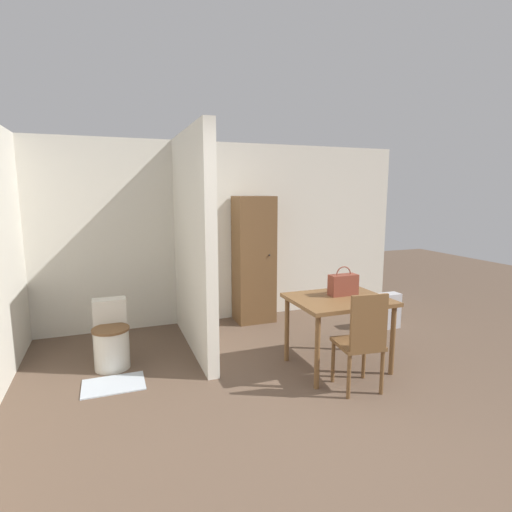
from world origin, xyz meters
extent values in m
plane|color=brown|center=(0.00, 0.00, 0.00)|extent=(16.00, 16.00, 0.00)
cube|color=beige|center=(0.00, 3.39, 1.25)|extent=(5.77, 0.12, 2.50)
cube|color=beige|center=(-0.52, 2.42, 1.25)|extent=(0.12, 1.82, 2.50)
cube|color=brown|center=(0.76, 1.34, 0.73)|extent=(0.97, 0.79, 0.04)
cylinder|color=brown|center=(0.34, 1.00, 0.36)|extent=(0.05, 0.05, 0.71)
cylinder|color=brown|center=(1.19, 1.00, 0.36)|extent=(0.05, 0.05, 0.71)
cylinder|color=brown|center=(0.34, 1.67, 0.36)|extent=(0.05, 0.05, 0.71)
cylinder|color=brown|center=(1.19, 1.67, 0.36)|extent=(0.05, 0.05, 0.71)
cube|color=brown|center=(0.69, 0.88, 0.43)|extent=(0.43, 0.43, 0.04)
cube|color=brown|center=(0.67, 0.71, 0.70)|extent=(0.35, 0.07, 0.50)
cylinder|color=brown|center=(0.55, 1.07, 0.21)|extent=(0.04, 0.04, 0.42)
cylinder|color=brown|center=(0.87, 1.03, 0.21)|extent=(0.04, 0.04, 0.42)
cylinder|color=brown|center=(0.51, 0.74, 0.21)|extent=(0.04, 0.04, 0.42)
cylinder|color=brown|center=(0.84, 0.70, 0.21)|extent=(0.04, 0.04, 0.42)
cylinder|color=silver|center=(-1.46, 2.14, 0.21)|extent=(0.36, 0.36, 0.41)
cylinder|color=brown|center=(-1.46, 2.14, 0.42)|extent=(0.38, 0.38, 0.02)
cube|color=silver|center=(-1.46, 2.39, 0.55)|extent=(0.34, 0.18, 0.27)
cube|color=brown|center=(0.86, 1.42, 0.86)|extent=(0.30, 0.13, 0.22)
torus|color=brown|center=(0.86, 1.42, 0.97)|extent=(0.18, 0.01, 0.18)
cube|color=brown|center=(0.48, 3.10, 0.88)|extent=(0.53, 0.42, 1.77)
sphere|color=black|center=(0.62, 2.88, 0.97)|extent=(0.02, 0.02, 0.02)
cube|color=#B2BCC6|center=(-1.46, 1.73, 0.01)|extent=(0.57, 0.40, 0.01)
cube|color=#BCBCC1|center=(2.06, 2.16, 0.24)|extent=(0.33, 0.17, 0.48)
camera|label=1|loc=(-1.42, -2.09, 1.83)|focal=28.00mm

